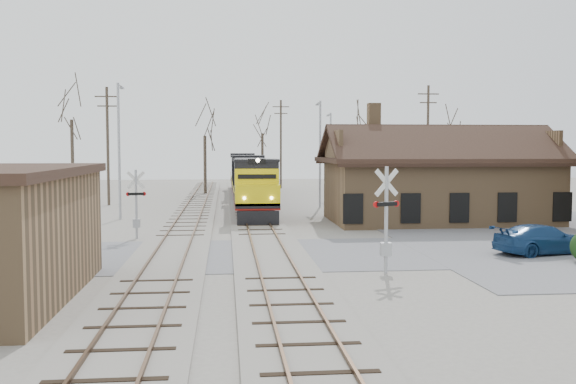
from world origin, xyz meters
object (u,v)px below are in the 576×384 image
(locomotive_lead, at_px, (252,183))
(locomotive_trailing, at_px, (245,173))
(parked_car, at_px, (542,239))
(depot, at_px, (437,185))

(locomotive_lead, distance_m, locomotive_trailing, 19.26)
(parked_car, bearing_deg, locomotive_lead, 17.68)
(depot, distance_m, locomotive_trailing, 29.12)
(depot, xyz_separation_m, locomotive_trailing, (-11.99, 26.53, -0.19))
(locomotive_lead, bearing_deg, locomotive_trailing, 90.00)
(depot, height_order, parked_car, depot)
(depot, height_order, locomotive_lead, depot)
(locomotive_lead, bearing_deg, depot, -31.24)
(locomotive_lead, relative_size, parked_car, 4.01)
(locomotive_trailing, distance_m, parked_car, 41.66)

